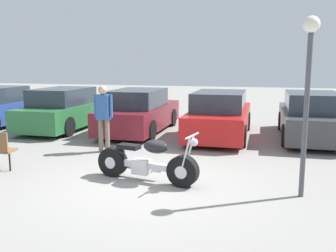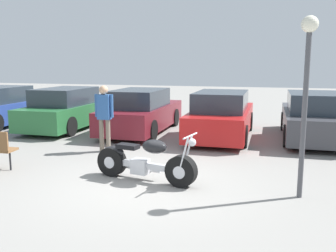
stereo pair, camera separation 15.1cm
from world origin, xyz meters
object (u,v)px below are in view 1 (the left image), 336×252
(motorcycle, at_px, (145,161))
(parked_car_green, at_px, (66,110))
(parked_car_dark_grey, at_px, (311,117))
(lamp_post, at_px, (308,72))
(person_standing, at_px, (103,113))
(parked_car_red, at_px, (220,116))
(parked_car_maroon, at_px, (140,112))

(motorcycle, bearing_deg, parked_car_green, 132.24)
(parked_car_dark_grey, height_order, lamp_post, lamp_post)
(lamp_post, distance_m, person_standing, 5.38)
(parked_car_green, distance_m, person_standing, 4.07)
(parked_car_red, distance_m, person_standing, 3.91)
(motorcycle, distance_m, parked_car_green, 6.82)
(parked_car_red, xyz_separation_m, parked_car_dark_grey, (2.75, 0.37, 0.00))
(parked_car_green, height_order, parked_car_dark_grey, same)
(parked_car_maroon, distance_m, person_standing, 3.01)
(parked_car_red, relative_size, parked_car_dark_grey, 1.00)
(parked_car_green, bearing_deg, parked_car_maroon, 0.70)
(parked_car_green, xyz_separation_m, lamp_post, (7.53, -5.20, 1.51))
(parked_car_dark_grey, bearing_deg, parked_car_maroon, -178.47)
(parked_car_red, relative_size, lamp_post, 1.44)
(parked_car_green, relative_size, parked_car_red, 1.00)
(motorcycle, bearing_deg, lamp_post, -3.04)
(parked_car_red, distance_m, parked_car_dark_grey, 2.77)
(parked_car_dark_grey, bearing_deg, parked_car_green, -178.75)
(motorcycle, height_order, lamp_post, lamp_post)
(motorcycle, distance_m, parked_car_dark_grey, 6.39)
(parked_car_maroon, bearing_deg, motorcycle, -70.17)
(parked_car_green, distance_m, parked_car_dark_grey, 8.25)
(lamp_post, bearing_deg, parked_car_green, 145.35)
(motorcycle, xyz_separation_m, parked_car_green, (-4.58, 5.05, 0.27))
(person_standing, bearing_deg, parked_car_red, 45.39)
(parked_car_red, bearing_deg, parked_car_green, 178.07)
(parked_car_maroon, height_order, person_standing, person_standing)
(lamp_post, bearing_deg, parked_car_maroon, 132.38)
(parked_car_dark_grey, distance_m, lamp_post, 5.64)
(parked_car_green, height_order, lamp_post, lamp_post)
(motorcycle, height_order, parked_car_red, parked_car_red)
(motorcycle, relative_size, person_standing, 1.25)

